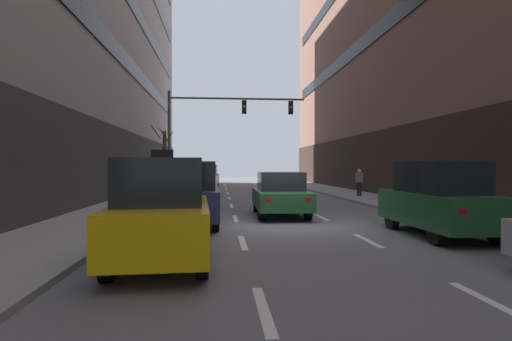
{
  "coord_description": "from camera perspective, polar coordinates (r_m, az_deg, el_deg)",
  "views": [
    {
      "loc": [
        -2.25,
        -13.66,
        1.96
      ],
      "look_at": [
        0.7,
        19.71,
        1.62
      ],
      "focal_mm": 29.25,
      "sensor_mm": 36.0,
      "label": 1
    }
  ],
  "objects": [
    {
      "name": "traffic_signal_0",
      "position": [
        26.41,
        -5.42,
        6.78
      ],
      "size": [
        8.59,
        0.35,
        6.53
      ],
      "color": "#4C4C51",
      "rests_on": "sidewalk_left"
    },
    {
      "name": "ground_plane",
      "position": [
        13.98,
        4.31,
        -7.49
      ],
      "size": [
        120.0,
        120.0,
        0.0
      ],
      "primitive_type": "plane",
      "color": "slate"
    },
    {
      "name": "lane_stripe_l1_s10",
      "position": [
        45.71,
        -4.29,
        -1.88
      ],
      "size": [
        0.16,
        2.0,
        0.01
      ],
      "primitive_type": "cube",
      "color": "silver",
      "rests_on": "ground"
    },
    {
      "name": "lane_stripe_l1_s7",
      "position": [
        30.73,
        -3.92,
        -3.08
      ],
      "size": [
        0.16,
        2.0,
        0.01
      ],
      "primitive_type": "cube",
      "color": "silver",
      "rests_on": "ground"
    },
    {
      "name": "lane_stripe_l1_s2",
      "position": [
        6.02,
        1.01,
        -18.41
      ],
      "size": [
        0.16,
        2.0,
        0.01
      ],
      "primitive_type": "cube",
      "color": "silver",
      "rests_on": "ground"
    },
    {
      "name": "lane_stripe_l2_s10",
      "position": [
        45.87,
        -0.16,
        -1.87
      ],
      "size": [
        0.16,
        2.0,
        0.01
      ],
      "primitive_type": "cube",
      "color": "silver",
      "rests_on": "ground"
    },
    {
      "name": "lane_stripe_l2_s5",
      "position": [
        21.12,
        5.65,
        -4.75
      ],
      "size": [
        0.16,
        2.0,
        0.01
      ],
      "primitive_type": "cube",
      "color": "silver",
      "rests_on": "ground"
    },
    {
      "name": "pedestrian_0",
      "position": [
        26.26,
        13.94,
        -1.32
      ],
      "size": [
        0.52,
        0.27,
        1.66
      ],
      "color": "black",
      "rests_on": "sidewalk_right"
    },
    {
      "name": "lane_stripe_l1_s3",
      "position": [
        10.85,
        -1.82,
        -9.82
      ],
      "size": [
        0.16,
        2.0,
        0.01
      ],
      "primitive_type": "cube",
      "color": "silver",
      "rests_on": "ground"
    },
    {
      "name": "lane_stripe_l2_s8",
      "position": [
        35.93,
        1.2,
        -2.55
      ],
      "size": [
        0.16,
        2.0,
        0.01
      ],
      "primitive_type": "cube",
      "color": "silver",
      "rests_on": "ground"
    },
    {
      "name": "lane_stripe_l2_s3",
      "position": [
        11.52,
        15.05,
        -9.23
      ],
      "size": [
        0.16,
        2.0,
        0.01
      ],
      "primitive_type": "cube",
      "color": "silver",
      "rests_on": "ground"
    },
    {
      "name": "lane_stripe_l2_s2",
      "position": [
        7.15,
        29.48,
        -15.4
      ],
      "size": [
        0.16,
        2.0,
        0.01
      ],
      "primitive_type": "cube",
      "color": "silver",
      "rests_on": "ground"
    },
    {
      "name": "sidewalk_left",
      "position": [
        14.46,
        -22.63,
        -6.99
      ],
      "size": [
        3.26,
        80.0,
        0.14
      ],
      "primitive_type": "cube",
      "color": "gray",
      "rests_on": "ground"
    },
    {
      "name": "taxi_driving_3",
      "position": [
        8.72,
        -12.69,
        -5.41
      ],
      "size": [
        2.03,
        4.45,
        2.3
      ],
      "color": "black",
      "rests_on": "ground"
    },
    {
      "name": "sidewalk_right",
      "position": [
        16.38,
        27.84,
        -6.12
      ],
      "size": [
        3.26,
        80.0,
        0.14
      ],
      "primitive_type": "cube",
      "color": "gray",
      "rests_on": "ground"
    },
    {
      "name": "car_driving_4",
      "position": [
        39.92,
        -6.5,
        -0.73
      ],
      "size": [
        2.02,
        4.46,
        2.12
      ],
      "color": "black",
      "rests_on": "ground"
    },
    {
      "name": "taxi_driving_0",
      "position": [
        30.73,
        -7.12,
        -1.14
      ],
      "size": [
        1.95,
        4.38,
        2.27
      ],
      "color": "black",
      "rests_on": "ground"
    },
    {
      "name": "lane_stripe_l2_s9",
      "position": [
        40.89,
        0.44,
        -2.17
      ],
      "size": [
        0.16,
        2.0,
        0.01
      ],
      "primitive_type": "cube",
      "color": "silver",
      "rests_on": "ground"
    },
    {
      "name": "lane_stripe_l1_s6",
      "position": [
        25.74,
        -3.7,
        -3.79
      ],
      "size": [
        0.16,
        2.0,
        0.01
      ],
      "primitive_type": "cube",
      "color": "silver",
      "rests_on": "ground"
    },
    {
      "name": "lane_stripe_l1_s9",
      "position": [
        40.71,
        -4.2,
        -2.18
      ],
      "size": [
        0.16,
        2.0,
        0.01
      ],
      "primitive_type": "cube",
      "color": "silver",
      "rests_on": "ground"
    },
    {
      "name": "lane_stripe_l2_s4",
      "position": [
        16.26,
        8.94,
        -6.35
      ],
      "size": [
        0.16,
        2.0,
        0.01
      ],
      "primitive_type": "cube",
      "color": "silver",
      "rests_on": "ground"
    },
    {
      "name": "lane_stripe_l1_s5",
      "position": [
        20.76,
        -3.38,
        -4.84
      ],
      "size": [
        0.16,
        2.0,
        0.01
      ],
      "primitive_type": "cube",
      "color": "silver",
      "rests_on": "ground"
    },
    {
      "name": "car_driving_5",
      "position": [
        19.23,
        -8.56,
        -2.24
      ],
      "size": [
        1.92,
        4.29,
        2.04
      ],
      "color": "black",
      "rests_on": "ground"
    },
    {
      "name": "street_tree_0",
      "position": [
        31.33,
        -12.42,
        1.49
      ],
      "size": [
        1.62,
        1.62,
        4.86
      ],
      "color": "#4C3823",
      "rests_on": "sidewalk_left"
    },
    {
      "name": "car_driving_2",
      "position": [
        16.51,
        3.33,
        -3.26
      ],
      "size": [
        2.05,
        4.69,
        1.74
      ],
      "color": "black",
      "rests_on": "ground"
    },
    {
      "name": "car_parked_1",
      "position": [
        12.82,
        23.73,
        -3.56
      ],
      "size": [
        1.83,
        4.36,
        2.11
      ],
      "color": "black",
      "rests_on": "ground"
    },
    {
      "name": "lane_stripe_l2_s6",
      "position": [
        26.03,
        3.6,
        -3.74
      ],
      "size": [
        0.16,
        2.0,
        0.01
      ],
      "primitive_type": "cube",
      "color": "silver",
      "rests_on": "ground"
    },
    {
      "name": "lane_stripe_l1_s8",
      "position": [
        35.72,
        -4.08,
        -2.57
      ],
      "size": [
        0.16,
        2.0,
        0.01
      ],
      "primitive_type": "cube",
      "color": "silver",
      "rests_on": "ground"
    },
    {
      "name": "car_driving_1",
      "position": [
        13.96,
        -8.89,
        -3.17
      ],
      "size": [
        1.92,
        4.4,
        2.11
      ],
      "color": "black",
      "rests_on": "ground"
    },
    {
      "name": "lane_stripe_l2_s7",
      "position": [
        30.97,
        2.21,
        -3.05
      ],
      "size": [
        0.16,
        2.0,
        0.01
      ],
      "primitive_type": "cube",
      "color": "silver",
      "rests_on": "ground"
    },
    {
      "name": "lane_stripe_l1_s4",
      "position": [
        15.79,
        -2.85,
        -6.55
      ],
      "size": [
        0.16,
        2.0,
        0.01
      ],
      "primitive_type": "cube",
      "color": "silver",
      "rests_on": "ground"
    }
  ]
}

